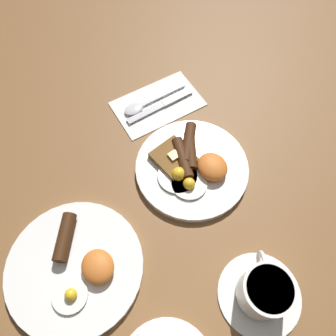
% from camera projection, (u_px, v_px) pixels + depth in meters
% --- Properties ---
extents(ground_plane, '(3.00, 3.00, 0.00)m').
position_uv_depth(ground_plane, '(192.00, 170.00, 0.71)').
color(ground_plane, brown).
extents(breakfast_plate_near, '(0.24, 0.24, 0.05)m').
position_uv_depth(breakfast_plate_near, '(191.00, 166.00, 0.70)').
color(breakfast_plate_near, white).
rests_on(breakfast_plate_near, ground_plane).
extents(breakfast_plate_far, '(0.25, 0.25, 0.04)m').
position_uv_depth(breakfast_plate_far, '(76.00, 266.00, 0.60)').
color(breakfast_plate_far, white).
rests_on(breakfast_plate_far, ground_plane).
extents(teacup_near, '(0.15, 0.15, 0.08)m').
position_uv_depth(teacup_near, '(263.00, 292.00, 0.56)').
color(teacup_near, white).
rests_on(teacup_near, ground_plane).
extents(napkin, '(0.14, 0.21, 0.01)m').
position_uv_depth(napkin, '(158.00, 104.00, 0.80)').
color(napkin, white).
rests_on(napkin, ground_plane).
extents(knife, '(0.03, 0.18, 0.01)m').
position_uv_depth(knife, '(164.00, 104.00, 0.79)').
color(knife, silver).
rests_on(knife, napkin).
extents(spoon, '(0.04, 0.17, 0.01)m').
position_uv_depth(spoon, '(140.00, 106.00, 0.78)').
color(spoon, silver).
rests_on(spoon, napkin).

